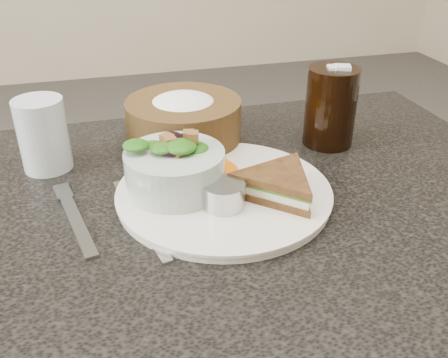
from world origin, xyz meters
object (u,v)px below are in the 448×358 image
Objects in this scene: bread_basket at (184,115)px; cola_glass at (331,104)px; salad_bowl at (175,163)px; dressing_ramekin at (224,195)px; water_glass at (43,135)px; dinner_plate at (224,193)px; sandwich at (278,184)px.

cola_glass reaches higher than bread_basket.
cola_glass reaches higher than salad_bowl.
salad_bowl is 0.31m from cola_glass.
bread_basket reaches higher than dressing_ramekin.
salad_bowl is at bearing -38.04° from water_glass.
water_glass is at bearing 138.98° from dressing_ramekin.
cola_glass is at bearing 20.67° from salad_bowl.
salad_bowl is 0.17m from bread_basket.
bread_basket reaches higher than salad_bowl.
water_glass is (-0.25, 0.16, 0.05)m from dinner_plate.
dinner_plate is at bearing 74.31° from dressing_ramekin.
dinner_plate is 2.16× the size of sandwich.
dressing_ramekin reaches higher than dinner_plate.
bread_basket reaches higher than sandwich.
bread_basket is at bearing 96.29° from dinner_plate.
water_glass is (-0.18, 0.14, 0.00)m from salad_bowl.
salad_bowl is (-0.13, 0.06, 0.02)m from sandwich.
sandwich is 0.08m from dressing_ramekin.
bread_basket is 1.34× the size of cola_glass.
sandwich is 0.15m from salad_bowl.
cola_glass is 0.47m from water_glass.
dinner_plate is at bearing -16.60° from salad_bowl.
dinner_plate is 0.08m from sandwich.
dinner_plate is at bearing -83.71° from bread_basket.
dressing_ramekin is (-0.08, -0.01, -0.00)m from sandwich.
sandwich reaches higher than dinner_plate.
salad_bowl is 0.23m from water_glass.
dressing_ramekin is at bearing -132.76° from sandwich.
dressing_ramekin is 0.40× the size of cola_glass.
dressing_ramekin is at bearing -143.83° from cola_glass.
dinner_plate is 2.08× the size of cola_glass.
water_glass is at bearing 141.96° from salad_bowl.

